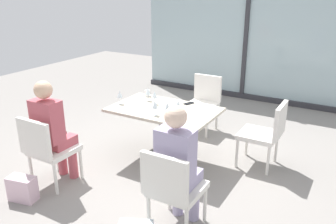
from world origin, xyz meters
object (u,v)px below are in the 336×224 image
Objects in this scene: chair_near_window at (203,100)px; handbag_1 at (22,189)px; wine_glass_4 at (178,104)px; wine_glass_0 at (155,105)px; wine_glass_1 at (120,94)px; person_front_left at (52,127)px; chair_front_left at (47,147)px; chair_front_right at (173,186)px; wine_glass_2 at (154,95)px; wine_glass_3 at (167,107)px; person_front_right at (178,162)px; dining_table_main at (164,122)px; wine_glass_5 at (148,91)px; cell_phone_on_table at (189,103)px; coffee_cup at (148,93)px; chair_far_right at (267,131)px.

chair_near_window reaches higher than handbag_1.
wine_glass_0 is at bearing -146.20° from wine_glass_4.
wine_glass_1 is 0.62× the size of handbag_1.
person_front_left is 6.81× the size of wine_glass_0.
chair_front_left is 1.60m from wine_glass_4.
chair_front_right is 1.30m from wine_glass_0.
handbag_1 is at bearing -123.57° from wine_glass_0.
chair_front_left is 4.70× the size of wine_glass_2.
person_front_left is at bearing -139.11° from wine_glass_3.
wine_glass_3 is at bearing 125.71° from person_front_right.
wine_glass_5 reaches higher than dining_table_main.
wine_glass_4 reaches higher than cell_phone_on_table.
wine_glass_3 is 1.85m from handbag_1.
wine_glass_1 is at bearing -152.15° from wine_glass_2.
chair_front_right is at bearing -50.48° from coffee_cup.
wine_glass_4 is 1.28× the size of cell_phone_on_table.
wine_glass_2 reaches higher than chair_front_right.
chair_near_window is 2.96m from handbag_1.
person_front_right is 1.74m from wine_glass_1.
chair_front_right is 1.70m from cell_phone_on_table.
wine_glass_1 reaches higher than handbag_1.
person_front_right is at bearing -48.43° from coffee_cup.
wine_glass_4 is (0.46, -0.19, 0.00)m from wine_glass_2.
wine_glass_1 is at bearing -114.02° from chair_near_window.
chair_front_right is at bearing -103.02° from chair_far_right.
wine_glass_3 is at bearing 40.89° from person_front_left.
dining_table_main is 15.11× the size of coffee_cup.
wine_glass_0 is (0.03, -1.49, 0.37)m from chair_near_window.
chair_near_window is (-0.82, 2.45, 0.00)m from chair_front_right.
chair_near_window is 4.70× the size of wine_glass_3.
chair_front_right is at bearing -3.83° from person_front_left.
chair_front_left is 4.70× the size of wine_glass_1.
coffee_cup is at bearing 129.52° from chair_front_right.
wine_glass_1 reaches higher than coffee_cup.
dining_table_main is 1.56× the size of chair_near_window.
wine_glass_3 is at bearing -144.43° from chair_far_right.
wine_glass_5 reaches higher than coffee_cup.
cell_phone_on_table is at bearing 111.92° from chair_front_right.
wine_glass_2 is 1.00× the size of wine_glass_3.
wine_glass_0 and wine_glass_2 have the same top height.
wine_glass_1 is 1.00× the size of wine_glass_4.
wine_glass_3 is 0.89m from coffee_cup.
person_front_right is at bearing -54.29° from wine_glass_3.
cell_phone_on_table is (0.66, -0.01, -0.04)m from coffee_cup.
wine_glass_3 is 0.16m from wine_glass_4.
wine_glass_3 is 0.69m from wine_glass_5.
wine_glass_0 is at bearing -11.90° from wine_glass_1.
chair_front_left is 1.00× the size of chair_near_window.
wine_glass_2 is at bearing -28.33° from wine_glass_5.
coffee_cup is (-1.29, 1.45, 0.08)m from person_front_right.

